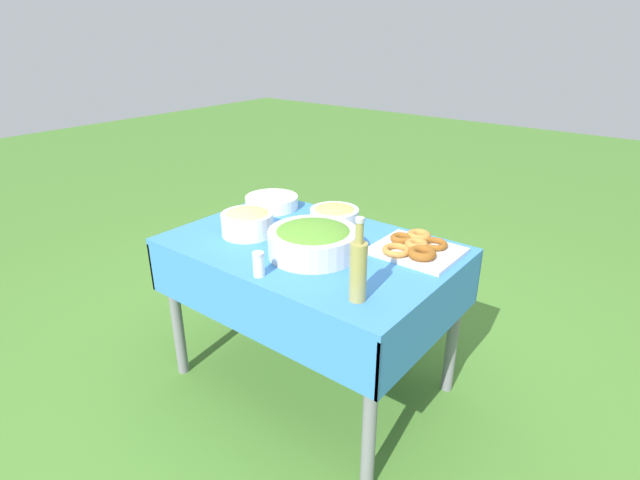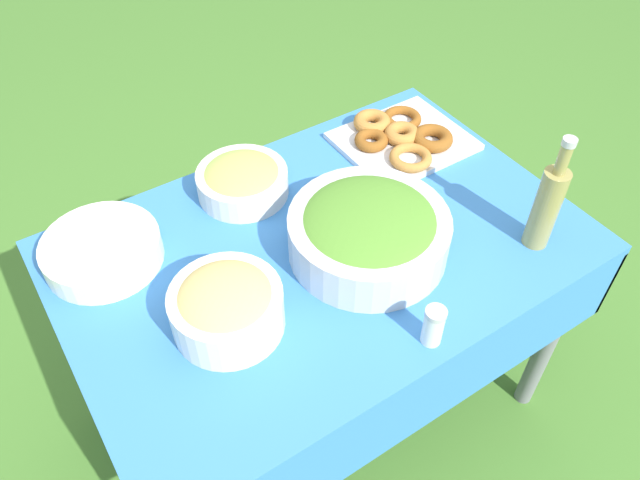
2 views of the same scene
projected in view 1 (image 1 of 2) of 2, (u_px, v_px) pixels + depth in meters
ground_plane at (312, 379)px, 2.34m from camera, size 14.00×14.00×0.00m
picnic_table at (311, 266)px, 2.11m from camera, size 1.17×0.78×0.70m
salad_bowl at (313, 240)px, 1.95m from camera, size 0.36×0.36×0.12m
pasta_bowl at (248, 221)px, 2.14m from camera, size 0.23×0.23×0.12m
donut_platter at (416, 247)px, 1.98m from camera, size 0.33×0.31×0.05m
plate_stack at (272, 202)px, 2.46m from camera, size 0.26×0.26×0.06m
olive_oil_bottle at (358, 269)px, 1.60m from camera, size 0.06×0.06×0.29m
fruit_bowl at (334, 214)px, 2.27m from camera, size 0.22×0.22×0.08m
salt_shaker at (259, 264)px, 1.79m from camera, size 0.04×0.04×0.09m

